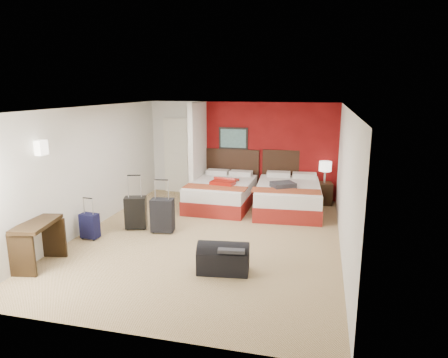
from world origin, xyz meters
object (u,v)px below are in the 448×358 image
(bed_left, at_px, (222,194))
(red_suitcase_open, at_px, (225,181))
(suitcase_charcoal, at_px, (163,216))
(nightstand, at_px, (324,193))
(suitcase_black, at_px, (136,214))
(desk, at_px, (39,244))
(table_lamp, at_px, (325,172))
(duffel_bag, at_px, (223,260))
(suitcase_navy, at_px, (90,227))
(bed_right, at_px, (288,198))

(bed_left, relative_size, red_suitcase_open, 2.72)
(bed_left, relative_size, suitcase_charcoal, 3.08)
(nightstand, relative_size, suitcase_black, 0.84)
(suitcase_black, xyz_separation_m, suitcase_charcoal, (0.61, -0.06, 0.01))
(desk, bearing_deg, red_suitcase_open, 51.08)
(nightstand, relative_size, table_lamp, 1.02)
(red_suitcase_open, xyz_separation_m, suitcase_charcoal, (-0.81, -1.96, -0.33))
(bed_left, distance_m, duffel_bag, 3.61)
(suitcase_black, bearing_deg, table_lamp, 19.27)
(nightstand, distance_m, desk, 6.58)
(suitcase_navy, bearing_deg, suitcase_black, 55.34)
(suitcase_navy, bearing_deg, nightstand, 44.52)
(bed_right, height_order, suitcase_charcoal, suitcase_charcoal)
(suitcase_charcoal, height_order, duffel_bag, suitcase_charcoal)
(suitcase_charcoal, bearing_deg, bed_left, 63.38)
(bed_right, height_order, duffel_bag, bed_right)
(nightstand, height_order, suitcase_charcoal, suitcase_charcoal)
(suitcase_navy, relative_size, desk, 0.52)
(bed_left, distance_m, red_suitcase_open, 0.38)
(suitcase_black, relative_size, desk, 0.72)
(duffel_bag, relative_size, desk, 0.89)
(duffel_bag, bearing_deg, suitcase_navy, 157.72)
(suitcase_navy, distance_m, duffel_bag, 2.95)
(suitcase_black, xyz_separation_m, desk, (-0.73, -2.01, 0.05))
(nightstand, relative_size, suitcase_charcoal, 0.82)
(bed_right, xyz_separation_m, suitcase_charcoal, (-2.32, -2.07, 0.01))
(bed_left, xyz_separation_m, suitcase_navy, (-1.94, -2.73, -0.07))
(suitcase_black, height_order, suitcase_navy, suitcase_black)
(duffel_bag, bearing_deg, bed_left, 97.38)
(bed_left, bearing_deg, suitcase_charcoal, -107.83)
(suitcase_charcoal, distance_m, duffel_bag, 2.17)
(suitcase_black, distance_m, suitcase_charcoal, 0.61)
(nightstand, bearing_deg, red_suitcase_open, -166.52)
(bed_left, distance_m, bed_right, 1.62)
(suitcase_black, bearing_deg, nightstand, 19.27)
(suitcase_charcoal, bearing_deg, desk, -132.18)
(red_suitcase_open, distance_m, duffel_bag, 3.52)
(bed_left, xyz_separation_m, desk, (-2.05, -4.01, 0.07))
(duffel_bag, bearing_deg, table_lamp, 63.20)
(suitcase_navy, xyz_separation_m, duffel_bag, (2.84, -0.77, -0.03))
(suitcase_black, height_order, suitcase_charcoal, suitcase_charcoal)
(red_suitcase_open, bearing_deg, duffel_bag, -68.56)
(suitcase_black, bearing_deg, red_suitcase_open, 35.86)
(bed_right, xyz_separation_m, suitcase_navy, (-3.55, -2.74, -0.08))
(suitcase_charcoal, height_order, suitcase_navy, suitcase_charcoal)
(red_suitcase_open, distance_m, nightstand, 2.53)
(bed_left, bearing_deg, suitcase_navy, -124.21)
(bed_right, xyz_separation_m, duffel_bag, (-0.71, -3.51, -0.11))
(suitcase_navy, height_order, duffel_bag, suitcase_navy)
(bed_right, bearing_deg, duffel_bag, -105.35)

